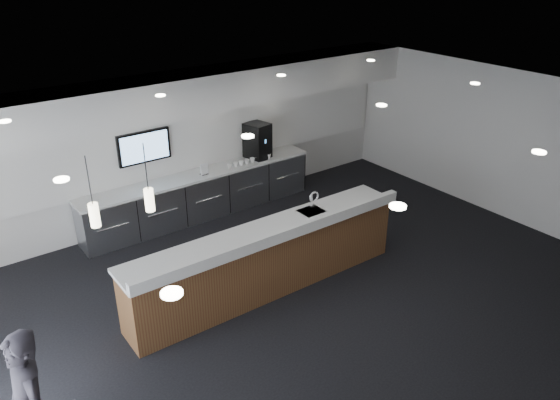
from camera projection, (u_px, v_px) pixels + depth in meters
ground at (315, 298)px, 8.77m from camera, size 10.00×10.00×0.00m
ceiling at (320, 117)px, 7.48m from camera, size 10.00×8.00×0.02m
back_wall at (189, 143)px, 11.02m from camera, size 10.00×0.02×3.00m
right_wall at (510, 146)px, 10.82m from camera, size 0.02×8.00×3.00m
soffit_bulkhead at (196, 91)px, 10.20m from camera, size 10.00×0.90×0.70m
alcove_panel at (190, 138)px, 10.95m from camera, size 9.80×0.06×1.40m
back_credenza at (201, 194)px, 11.20m from camera, size 5.06×0.66×0.95m
wall_tv at (144, 147)px, 10.35m from camera, size 1.05×0.08×0.62m
pendant_left at (138, 191)px, 7.08m from camera, size 0.12×0.12×0.30m
pendant_right at (85, 205)px, 6.71m from camera, size 0.12×0.12×0.30m
ceiling_can_lights at (320, 119)px, 7.49m from camera, size 7.00×5.00×0.02m
service_counter at (268, 259)px, 8.74m from camera, size 4.87×0.86×1.49m
coffee_machine at (257, 141)px, 11.66m from camera, size 0.53×0.61×0.76m
info_sign_left at (204, 169)px, 10.88m from camera, size 0.18×0.03×0.24m
info_sign_right at (260, 154)px, 11.65m from camera, size 0.19×0.04×0.25m
cup_0 at (268, 156)px, 11.74m from camera, size 0.11×0.11×0.10m
cup_1 at (263, 157)px, 11.67m from camera, size 0.15×0.15×0.10m
cup_2 at (258, 159)px, 11.59m from camera, size 0.13×0.13×0.10m
cup_3 at (252, 160)px, 11.52m from camera, size 0.14×0.14×0.10m
cup_4 at (247, 162)px, 11.44m from camera, size 0.15×0.15×0.10m
cup_5 at (241, 163)px, 11.37m from camera, size 0.11×0.11×0.10m
cup_6 at (236, 164)px, 11.29m from camera, size 0.15×0.15×0.10m
cup_7 at (230, 166)px, 11.22m from camera, size 0.12×0.12×0.10m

